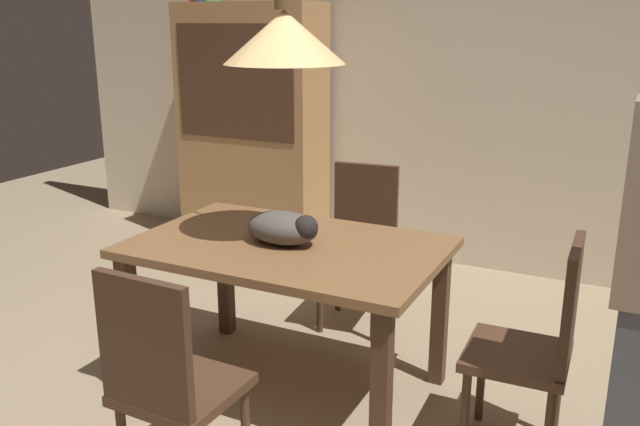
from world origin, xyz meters
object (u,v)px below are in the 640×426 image
at_px(dining_table, 288,264).
at_px(chair_near_front, 167,379).
at_px(pendant_lamp, 284,36).
at_px(chair_right_side, 539,341).
at_px(chair_far_back, 360,238).
at_px(cat_sleeping, 285,228).
at_px(hutch_bookcase, 252,134).

bearing_deg(dining_table, chair_near_front, -90.14).
distance_m(dining_table, pendant_lamp, 1.01).
height_order(chair_right_side, pendant_lamp, pendant_lamp).
relative_size(chair_right_side, chair_near_front, 1.00).
height_order(chair_far_back, cat_sleeping, chair_far_back).
bearing_deg(hutch_bookcase, cat_sleeping, -54.46).
xyz_separation_m(chair_right_side, chair_far_back, (-1.14, 0.88, 0.00)).
xyz_separation_m(chair_right_side, pendant_lamp, (-1.13, -0.00, 1.15)).
bearing_deg(chair_far_back, cat_sleeping, -89.86).
distance_m(chair_far_back, pendant_lamp, 1.45).
relative_size(chair_near_front, pendant_lamp, 0.72).
xyz_separation_m(dining_table, pendant_lamp, (-0.00, 0.00, 1.01)).
bearing_deg(chair_far_back, dining_table, -89.51).
relative_size(dining_table, pendant_lamp, 1.08).
bearing_deg(chair_near_front, dining_table, 89.86).
height_order(cat_sleeping, hutch_bookcase, hutch_bookcase).
relative_size(chair_right_side, cat_sleeping, 2.38).
bearing_deg(chair_near_front, cat_sleeping, 90.20).
bearing_deg(dining_table, hutch_bookcase, 125.85).
bearing_deg(pendant_lamp, hutch_bookcase, 125.85).
height_order(dining_table, chair_right_side, chair_right_side).
xyz_separation_m(dining_table, chair_far_back, (-0.01, 0.88, -0.14)).
height_order(chair_far_back, hutch_bookcase, hutch_bookcase).
xyz_separation_m(pendant_lamp, hutch_bookcase, (-1.29, 1.78, -0.77)).
height_order(dining_table, hutch_bookcase, hutch_bookcase).
bearing_deg(cat_sleeping, dining_table, 69.24).
xyz_separation_m(chair_right_side, cat_sleeping, (-1.13, -0.02, 0.32)).
distance_m(dining_table, chair_right_side, 1.14).
height_order(chair_near_front, cat_sleeping, chair_near_front).
bearing_deg(chair_far_back, hutch_bookcase, 144.73).
xyz_separation_m(chair_far_back, hutch_bookcase, (-1.28, 0.91, 0.38)).
height_order(chair_right_side, hutch_bookcase, hutch_bookcase).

